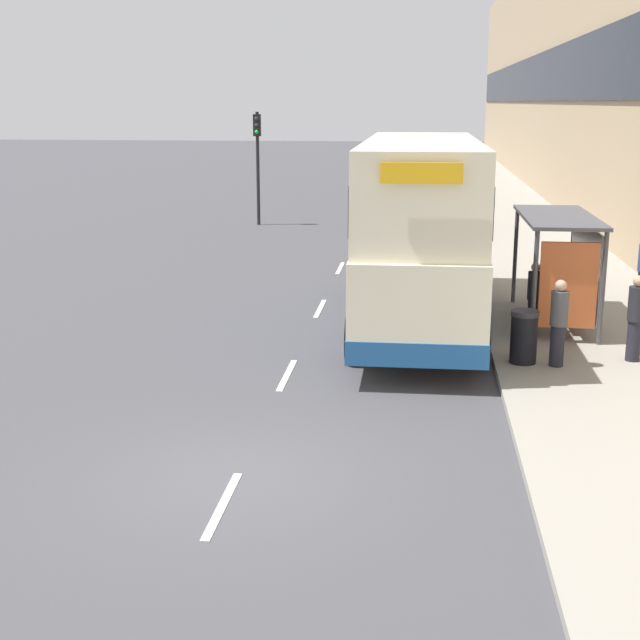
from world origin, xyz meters
TOP-DOWN VIEW (x-y plane):
  - ground_plane at (0.00, 0.00)m, footprint 220.00×220.00m
  - pavement at (6.50, 38.50)m, footprint 5.00×93.00m
  - terrace_facade at (10.49, 38.50)m, footprint 3.10×93.00m
  - lane_mark_0 at (0.00, -0.91)m, footprint 0.12×2.00m
  - lane_mark_1 at (0.00, 4.82)m, footprint 0.12×2.00m
  - lane_mark_2 at (0.00, 10.54)m, footprint 0.12×2.00m
  - lane_mark_3 at (0.00, 16.27)m, footprint 0.12×2.00m
  - lane_mark_4 at (0.00, 21.99)m, footprint 0.12×2.00m
  - bus_shelter at (5.77, 8.94)m, footprint 1.60×4.20m
  - double_decker_bus_near at (2.47, 9.08)m, footprint 2.85×10.32m
  - car_0 at (2.97, 25.19)m, footprint 2.01×3.90m
  - car_1 at (2.93, 33.26)m, footprint 1.93×4.53m
  - pedestrian_at_shelter at (5.17, 5.58)m, footprint 0.34×0.34m
  - pedestrian_1 at (6.73, 6.12)m, footprint 0.34×0.34m
  - pedestrian_4 at (5.03, 8.20)m, footprint 0.31×0.31m
  - litter_bin at (4.55, 5.73)m, footprint 0.55×0.55m
  - traffic_light_far_kerb at (-4.40, 26.14)m, footprint 0.30×0.32m

SIDE VIEW (x-z plane):
  - ground_plane at x=0.00m, z-range 0.00..0.00m
  - lane_mark_0 at x=0.00m, z-range 0.00..0.01m
  - lane_mark_1 at x=0.00m, z-range 0.00..0.01m
  - lane_mark_2 at x=0.00m, z-range 0.00..0.01m
  - lane_mark_3 at x=0.00m, z-range 0.00..0.01m
  - lane_mark_4 at x=0.00m, z-range 0.00..0.01m
  - pavement at x=6.50m, z-range 0.00..0.14m
  - litter_bin at x=4.55m, z-range 0.14..1.19m
  - car_0 at x=2.97m, z-range -0.01..1.76m
  - car_1 at x=2.93m, z-range -0.01..1.78m
  - pedestrian_4 at x=5.03m, z-range 0.16..1.72m
  - pedestrian_at_shelter at x=5.17m, z-range 0.16..1.86m
  - pedestrian_1 at x=6.73m, z-range 0.16..1.87m
  - bus_shelter at x=5.77m, z-range 0.64..3.12m
  - double_decker_bus_near at x=2.47m, z-range 0.13..4.43m
  - traffic_light_far_kerb at x=-4.40m, z-range 0.82..5.55m
  - terrace_facade at x=10.49m, z-range 0.00..14.41m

